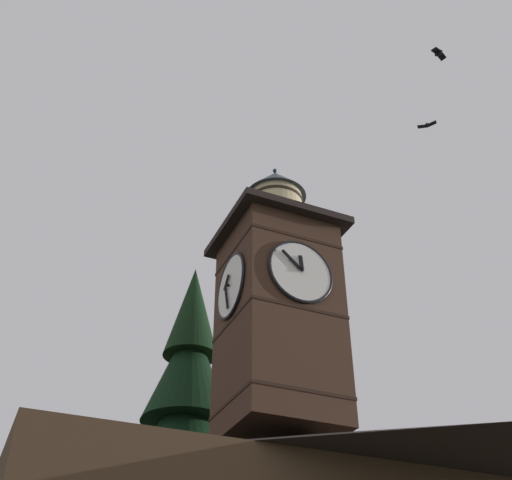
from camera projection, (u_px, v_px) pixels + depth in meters
The scene contains 4 objects.
clock_tower at pixel (278, 304), 20.32m from camera, with size 3.83×3.83×9.91m.
moon at pixel (261, 475), 49.14m from camera, with size 1.55×1.55×1.55m.
flying_bird_high at pixel (427, 125), 24.52m from camera, with size 0.61×0.63×0.13m.
flying_bird_low at pixel (439, 53), 21.43m from camera, with size 0.66×0.41×0.17m.
Camera 1 is at (6.93, 15.52, 1.75)m, focal length 45.27 mm.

